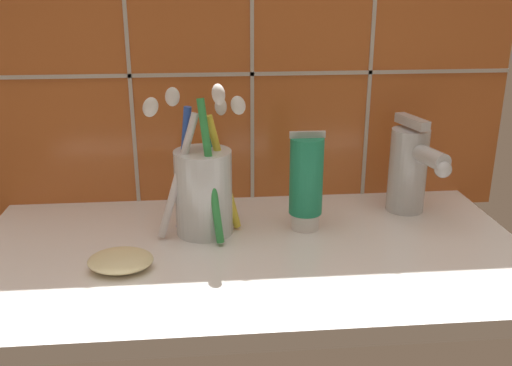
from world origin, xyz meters
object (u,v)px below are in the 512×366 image
object	(u,v)px
toothbrush_cup	(203,187)
sink_faucet	(411,167)
toothpaste_tube	(306,182)
soap_bar	(121,260)

from	to	relation	value
toothbrush_cup	sink_faucet	bearing A→B (deg)	9.00
sink_faucet	toothpaste_tube	bearing A→B (deg)	-87.26
toothbrush_cup	soap_bar	bearing A→B (deg)	-134.61
toothbrush_cup	soap_bar	distance (cm)	13.45
toothbrush_cup	toothpaste_tube	xyz separation A→B (cm)	(12.30, 0.02, 0.18)
toothbrush_cup	toothpaste_tube	size ratio (longest dim) A/B	1.53
toothbrush_cup	sink_faucet	size ratio (longest dim) A/B	1.50
toothpaste_tube	soap_bar	size ratio (longest dim) A/B	1.79
toothpaste_tube	sink_faucet	size ratio (longest dim) A/B	0.98
toothbrush_cup	soap_bar	xyz separation A→B (cm)	(-8.84, -8.96, -4.75)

